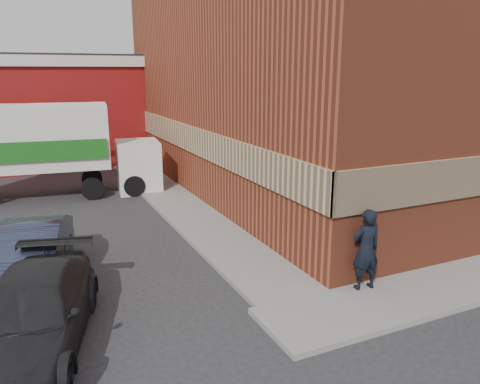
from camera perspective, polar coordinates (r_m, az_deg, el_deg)
name	(u,v)px	position (r m, az deg, el deg)	size (l,w,h in m)	color
ground	(269,308)	(10.09, 3.61, -13.98)	(90.00, 90.00, 0.00)	#28282B
brick_building	(346,74)	(21.07, 12.79, 13.88)	(14.25, 18.25, 9.36)	brown
sidewalk_west	(171,199)	(18.09, -8.37, -0.81)	(1.80, 18.00, 0.12)	gray
man	(366,249)	(10.64, 15.10, -6.76)	(0.67, 0.44, 1.83)	black
sedan	(31,254)	(12.01, -24.15, -6.92)	(1.43, 4.11, 1.35)	#2B3149
suv_b	(32,315)	(9.25, -24.05, -13.51)	(1.85, 4.55, 1.32)	#232326
box_truck	(52,144)	(19.47, -21.89, 5.40)	(7.45, 3.03, 3.57)	white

